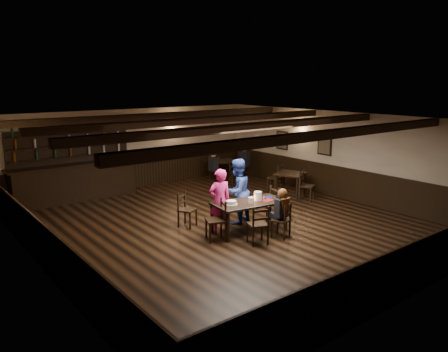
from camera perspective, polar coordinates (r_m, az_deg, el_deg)
ground at (r=11.31m, az=0.02°, el=-6.33°), size 10.00×10.00×0.00m
room_shell at (r=10.91m, az=-0.07°, el=2.44°), size 9.02×10.02×2.71m
dining_table at (r=10.63m, az=3.33°, el=-3.73°), size 1.88×1.12×0.75m
chair_near_left at (r=9.84m, az=4.61°, el=-6.04°), size 0.53×0.52×0.90m
chair_near_right at (r=10.35m, az=7.85°, el=-5.40°), size 0.50×0.49×0.84m
chair_end_left at (r=10.09m, az=-0.63°, el=-5.32°), size 0.57×0.58×0.96m
chair_end_right at (r=11.45m, az=7.03°, el=-3.27°), size 0.51×0.52×0.96m
chair_far_pushed at (r=11.09m, az=-5.16°, el=-4.02°), size 0.54×0.53×0.87m
woman_pink at (r=10.56m, az=-0.56°, el=-3.24°), size 0.64×0.49×1.57m
man_blue at (r=11.21m, az=1.72°, el=-2.01°), size 0.96×0.83×1.69m
seated_person at (r=10.27m, az=7.60°, el=-3.74°), size 0.31×0.46×0.75m
cake at (r=10.36m, az=0.96°, el=-3.51°), size 0.30×0.30×0.09m
plate_stack_a at (r=10.51m, az=3.57°, el=-3.15°), size 0.15×0.15×0.14m
plate_stack_b at (r=10.73m, az=4.43°, el=-2.61°), size 0.19×0.19×0.22m
tea_light at (r=10.71m, az=3.57°, el=-3.10°), size 0.05×0.05×0.06m
salt_shaker at (r=10.77m, az=5.23°, el=-2.95°), size 0.03×0.03×0.08m
pepper_shaker at (r=10.80m, az=5.46°, el=-2.89°), size 0.03×0.03×0.09m
drink_glass at (r=10.80m, az=4.23°, el=-2.84°), size 0.06×0.06×0.10m
menu_red at (r=10.78m, az=5.70°, el=-3.15°), size 0.30×0.22×0.00m
menu_blue at (r=11.03m, az=5.64°, el=-2.78°), size 0.34×0.28×0.00m
bar_counter at (r=14.19m, az=-18.95°, el=-0.10°), size 3.91×0.70×2.20m
back_table_a at (r=14.03m, az=8.68°, el=0.00°), size 1.14×1.14×0.75m
back_table_b at (r=16.01m, az=0.02°, el=1.67°), size 1.05×1.05×0.75m
bg_patron_left at (r=15.51m, az=-1.40°, el=1.95°), size 0.23×0.35×0.71m
bg_patron_right at (r=16.43m, az=2.65°, el=2.69°), size 0.34×0.43×0.79m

